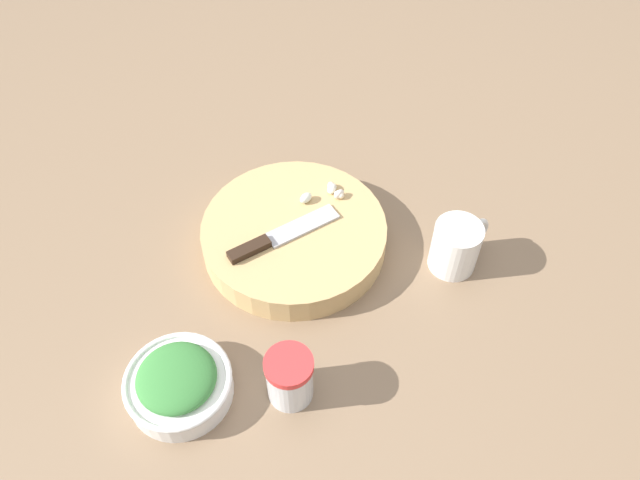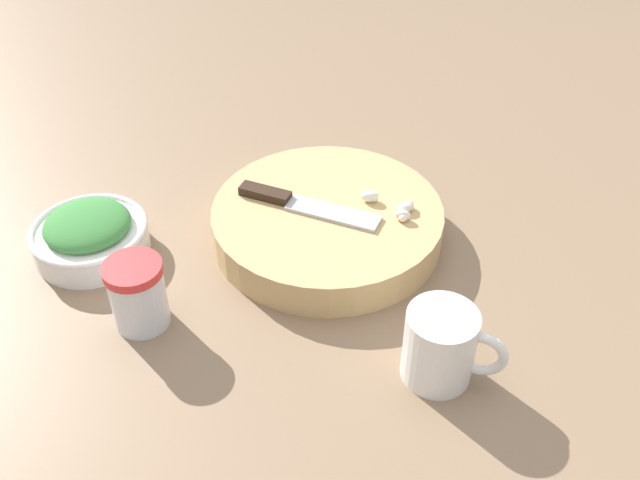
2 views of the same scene
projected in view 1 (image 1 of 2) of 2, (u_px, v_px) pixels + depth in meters
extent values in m
plane|color=#7F664C|center=(316.00, 272.00, 1.06)|extent=(5.00, 5.00, 0.00)
cylinder|color=tan|center=(294.00, 236.00, 1.08)|extent=(0.32, 0.32, 0.05)
cube|color=black|center=(249.00, 249.00, 1.02)|extent=(0.07, 0.02, 0.01)
cube|color=#B2B2B7|center=(302.00, 226.00, 1.06)|extent=(0.13, 0.04, 0.01)
ellipsoid|color=silver|center=(339.00, 194.00, 1.10)|extent=(0.02, 0.02, 0.02)
ellipsoid|color=#F3E3C5|center=(339.00, 195.00, 1.10)|extent=(0.02, 0.02, 0.01)
ellipsoid|color=silver|center=(306.00, 198.00, 1.09)|extent=(0.03, 0.02, 0.02)
ellipsoid|color=silver|center=(332.00, 189.00, 1.11)|extent=(0.03, 0.03, 0.01)
ellipsoid|color=beige|center=(331.00, 187.00, 1.11)|extent=(0.02, 0.02, 0.01)
cylinder|color=silver|center=(180.00, 386.00, 0.91)|extent=(0.15, 0.15, 0.04)
torus|color=silver|center=(177.00, 380.00, 0.89)|extent=(0.16, 0.16, 0.01)
ellipsoid|color=#387A38|center=(176.00, 378.00, 0.89)|extent=(0.12, 0.12, 0.03)
cylinder|color=silver|center=(290.00, 380.00, 0.89)|extent=(0.07, 0.07, 0.08)
cylinder|color=red|center=(289.00, 365.00, 0.86)|extent=(0.07, 0.07, 0.01)
cylinder|color=silver|center=(455.00, 247.00, 1.04)|extent=(0.08, 0.08, 0.09)
torus|color=silver|center=(474.00, 234.00, 1.06)|extent=(0.06, 0.02, 0.06)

